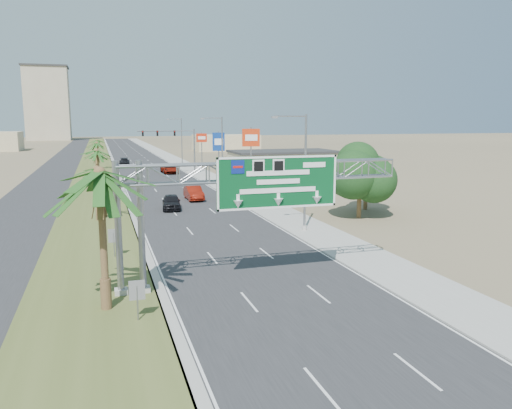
{
  "coord_description": "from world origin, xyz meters",
  "views": [
    {
      "loc": [
        -9.18,
        -17.08,
        9.47
      ],
      "look_at": [
        0.21,
        12.78,
        4.2
      ],
      "focal_mm": 35.0,
      "sensor_mm": 36.0,
      "label": 1
    }
  ],
  "objects": [
    {
      "name": "pole_sign_red_near",
      "position": [
        10.78,
        48.75,
        6.72
      ],
      "size": [
        2.41,
        0.78,
        8.59
      ],
      "color": "gray",
      "rests_on": "ground"
    },
    {
      "name": "building_distant_right",
      "position": [
        30.0,
        140.0,
        2.5
      ],
      "size": [
        20.0,
        12.0,
        5.0
      ],
      "primitive_type": "cube",
      "color": "tan",
      "rests_on": "ground"
    },
    {
      "name": "streetlight_mid",
      "position": [
        7.3,
        52.0,
        4.69
      ],
      "size": [
        3.27,
        0.44,
        10.0
      ],
      "color": "gray",
      "rests_on": "ground"
    },
    {
      "name": "pole_sign_red_far",
      "position": [
        11.41,
        86.43,
        5.5
      ],
      "size": [
        2.22,
        0.64,
        7.05
      ],
      "color": "gray",
      "rests_on": "ground"
    },
    {
      "name": "palm_near",
      "position": [
        -9.2,
        8.0,
        6.93
      ],
      "size": [
        5.7,
        5.7,
        8.35
      ],
      "color": "brown",
      "rests_on": "ground"
    },
    {
      "name": "car_far",
      "position": [
        -4.11,
        92.88,
        0.76
      ],
      "size": [
        2.43,
        5.37,
        1.53
      ],
      "primitive_type": "imported",
      "rotation": [
        0.0,
        0.0,
        -0.06
      ],
      "color": "black",
      "rests_on": "ground"
    },
    {
      "name": "palm_row_d",
      "position": [
        -9.5,
        66.0,
        4.42
      ],
      "size": [
        3.99,
        3.99,
        5.45
      ],
      "color": "brown",
      "rests_on": "ground"
    },
    {
      "name": "oak_far",
      "position": [
        18.0,
        30.0,
        3.82
      ],
      "size": [
        3.5,
        3.5,
        5.6
      ],
      "color": "brown",
      "rests_on": "ground"
    },
    {
      "name": "opposing_road",
      "position": [
        -17.0,
        110.0,
        0.01
      ],
      "size": [
        8.0,
        300.0,
        0.02
      ],
      "primitive_type": "cube",
      "color": "#28282B",
      "rests_on": "ground"
    },
    {
      "name": "road",
      "position": [
        0.0,
        110.0,
        0.01
      ],
      "size": [
        12.0,
        300.0,
        0.02
      ],
      "primitive_type": "cube",
      "color": "#28282B",
      "rests_on": "ground"
    },
    {
      "name": "palm_row_f",
      "position": [
        -9.5,
        110.0,
        4.71
      ],
      "size": [
        3.99,
        3.99,
        5.75
      ],
      "color": "brown",
      "rests_on": "ground"
    },
    {
      "name": "median_signback_a",
      "position": [
        -7.8,
        6.0,
        1.45
      ],
      "size": [
        0.75,
        0.08,
        2.08
      ],
      "color": "gray",
      "rests_on": "ground"
    },
    {
      "name": "sidewalk_right",
      "position": [
        8.5,
        110.0,
        0.05
      ],
      "size": [
        4.0,
        300.0,
        0.1
      ],
      "primitive_type": "cube",
      "color": "#9E9B93",
      "rests_on": "ground"
    },
    {
      "name": "median_signback_b",
      "position": [
        -8.5,
        18.0,
        1.45
      ],
      "size": [
        0.75,
        0.08,
        2.08
      ],
      "color": "gray",
      "rests_on": "ground"
    },
    {
      "name": "pole_sign_blue",
      "position": [
        9.68,
        63.51,
        5.74
      ],
      "size": [
        2.02,
        0.7,
        7.75
      ],
      "color": "gray",
      "rests_on": "ground"
    },
    {
      "name": "streetlight_near",
      "position": [
        7.3,
        22.0,
        4.69
      ],
      "size": [
        3.27,
        0.44,
        10.0
      ],
      "color": "gray",
      "rests_on": "ground"
    },
    {
      "name": "palm_row_e",
      "position": [
        -9.5,
        85.0,
        5.09
      ],
      "size": [
        3.99,
        3.99,
        6.15
      ],
      "color": "brown",
      "rests_on": "ground"
    },
    {
      "name": "palm_row_b",
      "position": [
        -9.5,
        32.0,
        4.9
      ],
      "size": [
        3.99,
        3.99,
        5.95
      ],
      "color": "brown",
      "rests_on": "ground"
    },
    {
      "name": "signal_mast",
      "position": [
        5.17,
        71.97,
        4.85
      ],
      "size": [
        10.28,
        0.71,
        8.0
      ],
      "color": "gray",
      "rests_on": "ground"
    },
    {
      "name": "car_right_lane",
      "position": [
        2.93,
        73.93,
        0.83
      ],
      "size": [
        2.86,
        6.0,
        1.65
      ],
      "primitive_type": "imported",
      "rotation": [
        0.0,
        0.0,
        0.02
      ],
      "color": "gray",
      "rests_on": "ground"
    },
    {
      "name": "tower_distant",
      "position": [
        -32.0,
        250.0,
        17.5
      ],
      "size": [
        20.0,
        16.0,
        35.0
      ],
      "primitive_type": "cube",
      "color": "tan",
      "rests_on": "ground"
    },
    {
      "name": "car_mid_lane",
      "position": [
        1.5,
        42.06,
        0.82
      ],
      "size": [
        1.79,
        5.02,
        1.65
      ],
      "primitive_type": "imported",
      "rotation": [
        0.0,
        0.0,
        0.01
      ],
      "color": "maroon",
      "rests_on": "ground"
    },
    {
      "name": "store_building",
      "position": [
        22.0,
        66.0,
        2.0
      ],
      "size": [
        18.0,
        10.0,
        4.0
      ],
      "primitive_type": "cube",
      "color": "tan",
      "rests_on": "ground"
    },
    {
      "name": "sign_gantry",
      "position": [
        -1.06,
        9.93,
        6.06
      ],
      "size": [
        16.75,
        1.24,
        7.5
      ],
      "color": "gray",
      "rests_on": "ground"
    },
    {
      "name": "oak_near",
      "position": [
        15.0,
        26.0,
        4.53
      ],
      "size": [
        4.5,
        4.5,
        6.8
      ],
      "color": "brown",
      "rests_on": "ground"
    },
    {
      "name": "car_left_lane",
      "position": [
        -2.0,
        36.3,
        0.81
      ],
      "size": [
        2.46,
        4.94,
        1.62
      ],
      "primitive_type": "imported",
      "rotation": [
        0.0,
        0.0,
        -0.12
      ],
      "color": "black",
      "rests_on": "ground"
    },
    {
      "name": "streetlight_far",
      "position": [
        7.3,
        88.0,
        4.69
      ],
      "size": [
        3.27,
        0.44,
        10.0
      ],
      "color": "gray",
      "rests_on": "ground"
    },
    {
      "name": "median_grass",
      "position": [
        -10.0,
        110.0,
        0.06
      ],
      "size": [
        7.0,
        300.0,
        0.12
      ],
      "primitive_type": "cube",
      "color": "#4E5626",
      "rests_on": "ground"
    },
    {
      "name": "palm_row_c",
      "position": [
        -9.5,
        48.0,
        5.66
      ],
      "size": [
        3.99,
        3.99,
        6.75
      ],
      "color": "brown",
      "rests_on": "ground"
    },
    {
      "name": "ground",
      "position": [
        0.0,
        0.0,
        0.0
      ],
      "size": [
        600.0,
        600.0,
        0.0
      ],
      "primitive_type": "plane",
      "color": "#8C7A59",
      "rests_on": "ground"
    }
  ]
}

